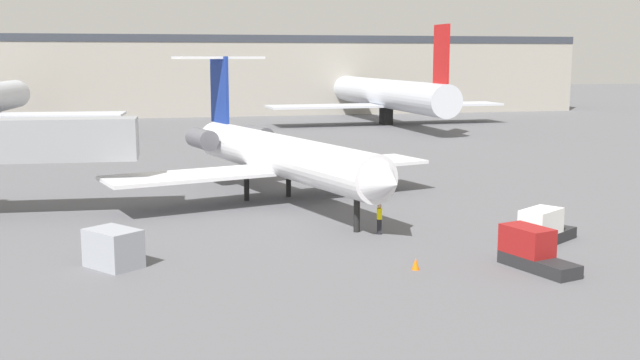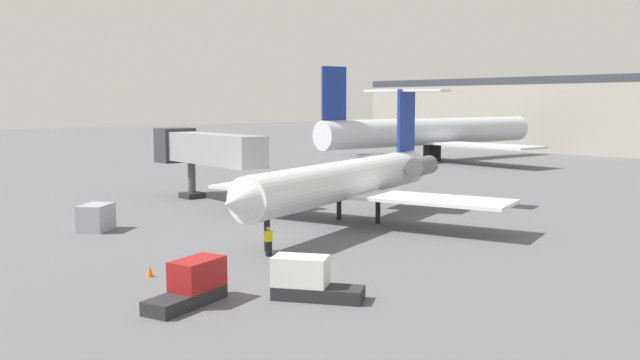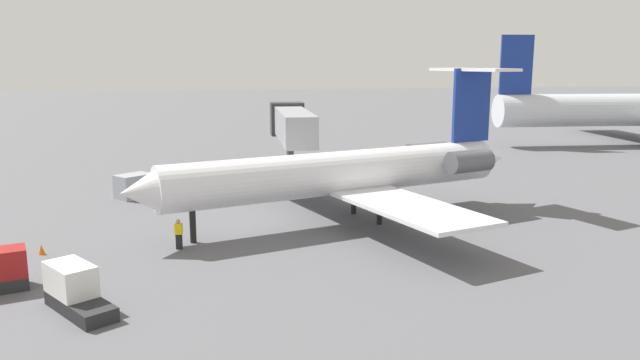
{
  "view_description": "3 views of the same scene",
  "coord_description": "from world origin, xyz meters",
  "views": [
    {
      "loc": [
        -9.78,
        -44.1,
        9.72
      ],
      "look_at": [
        0.88,
        1.53,
        2.09
      ],
      "focal_mm": 42.61,
      "sensor_mm": 36.0,
      "label": 1
    },
    {
      "loc": [
        32.01,
        -28.71,
        8.62
      ],
      "look_at": [
        -2.12,
        3.8,
        3.26
      ],
      "focal_mm": 38.04,
      "sensor_mm": 36.0,
      "label": 2
    },
    {
      "loc": [
        35.98,
        -3.93,
        10.11
      ],
      "look_at": [
        -2.58,
        4.21,
        2.51
      ],
      "focal_mm": 34.19,
      "sensor_mm": 36.0,
      "label": 3
    }
  ],
  "objects": [
    {
      "name": "ground_plane",
      "position": [
        0.0,
        0.0,
        -0.05
      ],
      "size": [
        400.0,
        400.0,
        0.1
      ],
      "primitive_type": "cube",
      "color": "#5B5B60"
    },
    {
      "name": "regional_jet",
      "position": [
        -1.21,
        5.99,
        3.31
      ],
      "size": [
        23.12,
        27.0,
        9.74
      ],
      "color": "white",
      "rests_on": "ground_plane"
    },
    {
      "name": "ground_crew_marshaller",
      "position": [
        2.76,
        -4.87,
        0.86
      ],
      "size": [
        0.34,
        0.45,
        1.69
      ],
      "color": "black",
      "rests_on": "ground_plane"
    },
    {
      "name": "baggage_tug_lead",
      "position": [
        10.5,
        -8.94,
        0.84
      ],
      "size": [
        4.11,
        3.36,
        1.9
      ],
      "color": "#262628",
      "rests_on": "ground_plane"
    },
    {
      "name": "baggage_tug_trailing",
      "position": [
        7.58,
        -13.05,
        0.84
      ],
      "size": [
        2.47,
        4.23,
        1.9
      ],
      "color": "#262628",
      "rests_on": "ground_plane"
    },
    {
      "name": "cargo_container_uld",
      "position": [
        -11.35,
        -8.44,
        0.9
      ],
      "size": [
        2.92,
        3.04,
        1.8
      ],
      "color": "#999EA8",
      "rests_on": "ground_plane"
    },
    {
      "name": "traffic_cone_near",
      "position": [
        2.23,
        -12.09,
        0.28
      ],
      "size": [
        0.36,
        0.36,
        0.55
      ],
      "color": "orange",
      "rests_on": "ground_plane"
    },
    {
      "name": "terminal_building",
      "position": [
        0.0,
        89.81,
        6.63
      ],
      "size": [
        131.7,
        19.54,
        13.23
      ],
      "color": "#9E998E",
      "rests_on": "ground_plane"
    },
    {
      "name": "parked_airliner_west_mid",
      "position": [
        24.5,
        60.35,
        4.35
      ],
      "size": [
        34.74,
        41.24,
        13.52
      ],
      "color": "silver",
      "rests_on": "ground_plane"
    }
  ]
}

